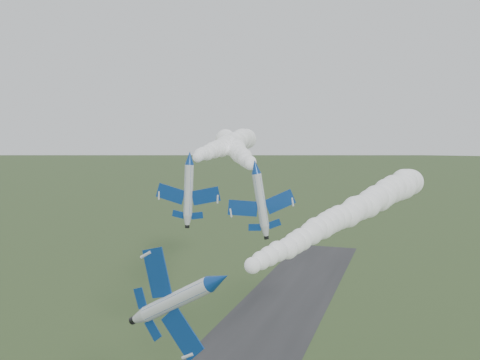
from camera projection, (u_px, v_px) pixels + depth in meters
The scene contains 6 objects.
jet_lead at pixel (218, 280), 51.43m from camera, with size 6.69×14.30×10.45m.
smoke_trail_jet_lead at pixel (354, 211), 79.80m from camera, with size 4.98×61.24×4.98m, color white, non-canonical shape.
jet_pair_left at pixel (189, 158), 85.24m from camera, with size 10.52×12.43×3.09m.
smoke_trail_jet_pair_left at pixel (229, 144), 123.98m from camera, with size 5.75×73.49×5.75m, color white, non-canonical shape.
jet_pair_right at pixel (255, 167), 81.92m from camera, with size 10.31×11.92×3.36m.
smoke_trail_jet_pair_right at pixel (234, 148), 121.41m from camera, with size 5.45×74.22×5.45m, color white, non-canonical shape.
Camera 1 is at (33.20, -57.34, 48.21)m, focal length 40.00 mm.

